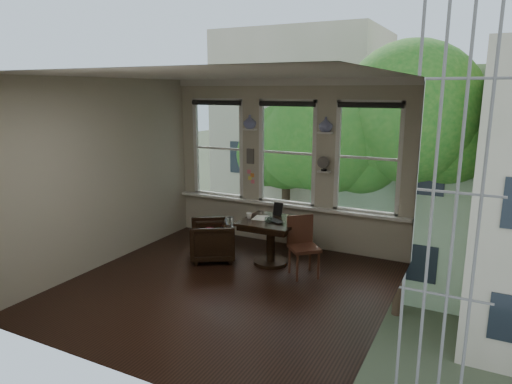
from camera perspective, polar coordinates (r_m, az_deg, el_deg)
The scene contains 25 objects.
ground at distance 6.79m, azimuth -3.79°, elevation -11.80°, with size 4.50×4.50×0.00m, color black.
ceiling at distance 6.19m, azimuth -4.21°, elevation 14.39°, with size 4.50×4.50×0.00m, color silver.
wall_back at distance 8.30m, azimuth 4.00°, elevation 3.55°, with size 4.50×4.50×0.00m, color #BBB69F.
wall_front at distance 4.60m, azimuth -18.53°, elevation -4.56°, with size 4.50×4.50×0.00m, color #BBB69F.
wall_left at distance 7.71m, azimuth -18.53°, elevation 2.21°, with size 4.50×4.50×0.00m, color #BBB69F.
wall_right at distance 5.54m, azimuth 16.43°, elevation -1.54°, with size 4.50×4.50×0.00m, color #BBB69F.
window_left at distance 8.93m, azimuth -4.62°, elevation 5.48°, with size 1.10×0.12×1.90m, color white, non-canonical shape.
window_center at distance 8.27m, azimuth 4.02°, elevation 4.92°, with size 1.10×0.12×1.90m, color white, non-canonical shape.
window_right at distance 7.83m, azimuth 13.86°, elevation 4.14°, with size 1.10×0.12×1.90m, color white, non-canonical shape.
shelf_left at distance 8.45m, azimuth -0.78°, elevation 7.84°, with size 0.26×0.16×0.03m, color white.
shelf_right at distance 7.88m, azimuth 8.68°, elevation 7.35°, with size 0.26×0.16×0.03m, color white.
intercom at distance 8.53m, azimuth -0.68°, elevation 4.51°, with size 0.14×0.06×0.28m, color #59544F.
sticky_notes at distance 8.59m, azimuth -0.66°, elevation 2.20°, with size 0.16×0.01×0.24m, color pink, non-canonical shape.
desk_fan at distance 7.93m, azimuth 8.49°, elevation 3.24°, with size 0.20×0.20×0.24m, color #59544F, non-canonical shape.
vase_left at distance 8.44m, azimuth -0.78°, elevation 8.78°, with size 0.24×0.24×0.25m, color white.
vase_right at distance 7.87m, azimuth 8.71°, elevation 8.36°, with size 0.24×0.24×0.25m, color white.
table at distance 7.51m, azimuth 1.85°, elevation -6.27°, with size 0.90×0.90×0.75m, color black, non-canonical shape.
armchair_left at distance 7.75m, azimuth -5.51°, elevation -6.02°, with size 0.72×0.74×0.67m, color black.
cushion_red at distance 7.71m, azimuth -5.53°, elevation -5.22°, with size 0.45×0.45×0.06m, color maroon.
side_chair_right at distance 7.04m, azimuth 6.03°, elevation -6.92°, with size 0.42×0.42×0.92m, color #4A251A, non-canonical shape.
laptop at distance 7.27m, azimuth 2.05°, elevation -3.69°, with size 0.35×0.22×0.03m, color black.
mug at distance 7.48m, azimuth -0.87°, elevation -2.98°, with size 0.10×0.10×0.09m, color white.
drinking_glass at distance 7.21m, azimuth 1.56°, elevation -3.56°, with size 0.12×0.12×0.09m, color white.
tablet at distance 7.63m, azimuth 2.76°, elevation -2.15°, with size 0.16×0.02×0.22m, color black.
papers at distance 7.51m, azimuth 0.56°, elevation -3.25°, with size 0.22×0.30×0.00m, color silver.
Camera 1 is at (3.18, -5.30, 2.81)m, focal length 32.00 mm.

